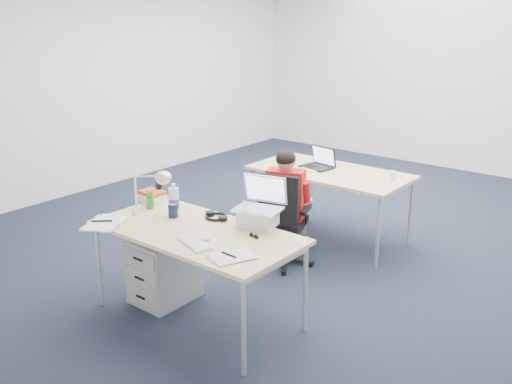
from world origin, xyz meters
TOP-DOWN VIEW (x-y plane):
  - floor at (0.00, 0.00)m, footprint 7.00×7.00m
  - room at (0.00, 0.00)m, footprint 6.02×7.02m
  - desk_near at (0.47, -2.05)m, footprint 1.60×0.80m
  - desk_far at (0.38, -0.03)m, footprint 1.60×0.80m
  - office_chair at (0.40, -0.85)m, footprint 0.74×0.74m
  - seated_person at (0.35, -0.70)m, footprint 0.48×0.66m
  - drawer_pedestal_near at (0.04, -2.01)m, footprint 0.40×0.50m
  - drawer_pedestal_far at (-0.22, 0.02)m, footprint 0.40×0.50m
  - silver_laptop at (0.78, -1.70)m, footprint 0.40×0.35m
  - wireless_keyboard at (0.65, -2.24)m, footprint 0.34×0.23m
  - computer_mouse at (0.66, -2.16)m, footprint 0.06×0.10m
  - headphones at (0.41, -1.77)m, footprint 0.25×0.20m
  - can_koozie at (0.13, -1.96)m, footprint 0.09×0.09m
  - water_bottle at (0.11, -1.93)m, footprint 0.11×0.11m
  - bear_figurine at (-0.17, -1.94)m, footprint 0.10×0.09m
  - book_stack at (-0.28, -1.81)m, footprint 0.23×0.18m
  - cordless_phone at (-0.28, -1.74)m, footprint 0.05×0.04m
  - papers_left at (-0.17, -2.40)m, footprint 0.37×0.41m
  - papers_right at (0.99, -2.25)m, footprint 0.29×0.34m
  - sunglasses at (0.90, -1.89)m, footprint 0.09×0.05m
  - desk_lamp at (-0.03, -2.08)m, footprint 0.38×0.15m
  - dark_laptop at (0.21, -0.02)m, footprint 0.36×0.35m
  - far_cup at (1.02, 0.07)m, footprint 0.06×0.06m
  - far_papers at (0.18, -0.04)m, footprint 0.23×0.31m

SIDE VIEW (x-z plane):
  - floor at x=0.00m, z-range 0.00..0.00m
  - office_chair at x=0.40m, z-range -0.20..0.72m
  - drawer_pedestal_near at x=0.04m, z-range 0.00..0.55m
  - drawer_pedestal_far at x=-0.22m, z-range 0.00..0.55m
  - seated_person at x=0.35m, z-range 0.00..1.09m
  - desk_near at x=0.47m, z-range 0.32..1.05m
  - desk_far at x=0.38m, z-range 0.32..1.05m
  - far_papers at x=0.18m, z-range 0.73..0.74m
  - papers_right at x=0.99m, z-range 0.73..0.74m
  - papers_left at x=-0.17m, z-range 0.73..0.74m
  - wireless_keyboard at x=0.65m, z-range 0.73..0.75m
  - sunglasses at x=0.90m, z-range 0.73..0.75m
  - computer_mouse at x=0.66m, z-range 0.73..0.76m
  - headphones at x=0.41m, z-range 0.73..0.77m
  - far_cup at x=1.02m, z-range 0.73..0.82m
  - book_stack at x=-0.28m, z-range 0.73..0.83m
  - can_koozie at x=0.13m, z-range 0.73..0.85m
  - bear_figurine at x=-0.17m, z-range 0.73..0.89m
  - cordless_phone at x=-0.28m, z-range 0.73..0.90m
  - dark_laptop at x=0.21m, z-range 0.73..0.96m
  - water_bottle at x=0.11m, z-range 0.73..0.99m
  - silver_laptop at x=0.78m, z-range 0.73..1.10m
  - desk_lamp at x=-0.03m, z-range 0.73..1.16m
  - room at x=0.00m, z-range 0.31..3.12m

